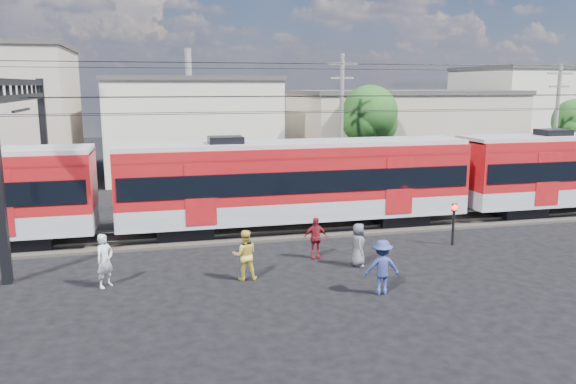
% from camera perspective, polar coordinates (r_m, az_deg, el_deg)
% --- Properties ---
extents(ground, '(120.00, 120.00, 0.00)m').
position_cam_1_polar(ground, '(18.59, 2.89, -10.30)').
color(ground, black).
rests_on(ground, ground).
extents(track_bed, '(70.00, 3.40, 0.12)m').
position_cam_1_polar(track_bed, '(25.97, -2.20, -3.99)').
color(track_bed, '#2D2823').
rests_on(track_bed, ground).
extents(rail_near, '(70.00, 0.12, 0.12)m').
position_cam_1_polar(rail_near, '(25.23, -1.85, -4.15)').
color(rail_near, '#59544C').
rests_on(rail_near, track_bed).
extents(rail_far, '(70.00, 0.12, 0.12)m').
position_cam_1_polar(rail_far, '(26.65, -2.52, -3.34)').
color(rail_far, '#59544C').
rests_on(rail_far, track_bed).
extents(commuter_train, '(50.30, 3.08, 4.17)m').
position_cam_1_polar(commuter_train, '(25.83, 1.24, 1.25)').
color(commuter_train, black).
rests_on(commuter_train, ground).
extents(catenary, '(70.00, 9.30, 7.52)m').
position_cam_1_polar(catenary, '(24.91, -22.30, 6.43)').
color(catenary, black).
rests_on(catenary, ground).
extents(building_midwest, '(12.24, 12.24, 7.30)m').
position_cam_1_polar(building_midwest, '(43.81, -9.91, 6.68)').
color(building_midwest, beige).
rests_on(building_midwest, ground).
extents(building_mideast, '(16.32, 10.20, 6.30)m').
position_cam_1_polar(building_mideast, '(44.98, 11.31, 6.10)').
color(building_mideast, tan).
rests_on(building_mideast, ground).
extents(building_east, '(10.20, 10.20, 8.30)m').
position_cam_1_polar(building_east, '(55.56, 22.86, 7.36)').
color(building_east, beige).
rests_on(building_east, ground).
extents(utility_pole_mid, '(1.80, 0.24, 8.50)m').
position_cam_1_polar(utility_pole_mid, '(33.54, 5.44, 7.08)').
color(utility_pole_mid, slate).
rests_on(utility_pole_mid, ground).
extents(utility_pole_east, '(1.80, 0.24, 8.00)m').
position_cam_1_polar(utility_pole_east, '(39.61, 25.56, 6.27)').
color(utility_pole_east, slate).
rests_on(utility_pole_east, ground).
extents(tree_near, '(3.82, 3.64, 6.72)m').
position_cam_1_polar(tree_near, '(37.55, 8.51, 7.60)').
color(tree_near, '#382619').
rests_on(tree_near, ground).
extents(tree_far, '(3.36, 3.12, 5.76)m').
position_cam_1_polar(tree_far, '(44.68, 27.21, 6.16)').
color(tree_far, '#382619').
rests_on(tree_far, ground).
extents(pedestrian_a, '(0.78, 0.78, 1.83)m').
position_cam_1_polar(pedestrian_a, '(19.88, -18.12, -6.64)').
color(pedestrian_a, silver).
rests_on(pedestrian_a, ground).
extents(pedestrian_b, '(0.92, 0.74, 1.78)m').
position_cam_1_polar(pedestrian_b, '(19.66, -4.42, -6.39)').
color(pedestrian_b, gold).
rests_on(pedestrian_b, ground).
extents(pedestrian_c, '(1.26, 0.84, 1.81)m').
position_cam_1_polar(pedestrian_c, '(18.52, 9.52, -7.55)').
color(pedestrian_c, navy).
rests_on(pedestrian_c, ground).
extents(pedestrian_d, '(0.98, 0.43, 1.65)m').
position_cam_1_polar(pedestrian_d, '(21.97, 2.79, -4.69)').
color(pedestrian_d, maroon).
rests_on(pedestrian_d, ground).
extents(pedestrian_e, '(0.69, 0.90, 1.64)m').
position_cam_1_polar(pedestrian_e, '(21.23, 7.15, -5.34)').
color(pedestrian_e, '#535358').
rests_on(pedestrian_e, ground).
extents(car_silver, '(3.88, 1.58, 1.32)m').
position_cam_1_polar(car_silver, '(38.51, 25.60, 0.73)').
color(car_silver, silver).
rests_on(car_silver, ground).
extents(crossing_signal, '(0.26, 0.26, 1.80)m').
position_cam_1_polar(crossing_signal, '(24.66, 16.49, -2.39)').
color(crossing_signal, black).
rests_on(crossing_signal, ground).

